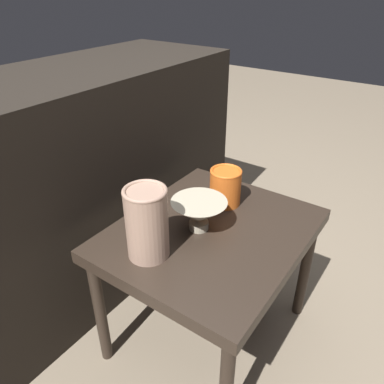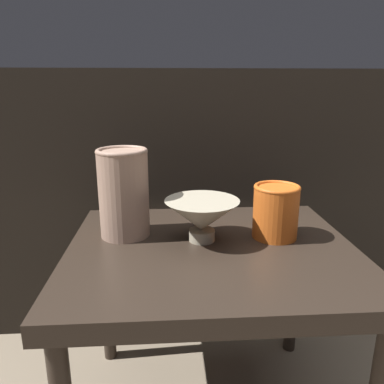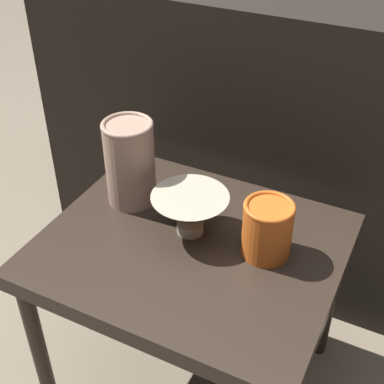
# 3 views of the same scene
# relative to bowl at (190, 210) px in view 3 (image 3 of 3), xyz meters

# --- Properties ---
(ground_plane) EXTENTS (8.00, 8.00, 0.00)m
(ground_plane) POSITION_rel_bowl_xyz_m (0.02, -0.03, -0.51)
(ground_plane) COLOR #7F705B
(table) EXTENTS (0.62, 0.52, 0.46)m
(table) POSITION_rel_bowl_xyz_m (0.02, -0.03, -0.11)
(table) COLOR #2D231C
(table) RESTS_ON ground_plane
(couch_backdrop) EXTENTS (1.37, 0.50, 0.84)m
(couch_backdrop) POSITION_rel_bowl_xyz_m (0.02, 0.57, -0.09)
(couch_backdrop) COLOR black
(couch_backdrop) RESTS_ON ground_plane
(bowl) EXTENTS (0.17, 0.17, 0.09)m
(bowl) POSITION_rel_bowl_xyz_m (0.00, 0.00, 0.00)
(bowl) COLOR #B2A88E
(bowl) RESTS_ON table
(vase_textured_left) EXTENTS (0.12, 0.12, 0.20)m
(vase_textured_left) POSITION_rel_bowl_xyz_m (-0.17, 0.05, 0.05)
(vase_textured_left) COLOR tan
(vase_textured_left) RESTS_ON table
(vase_colorful_right) EXTENTS (0.10, 0.10, 0.12)m
(vase_colorful_right) POSITION_rel_bowl_xyz_m (0.17, 0.01, 0.01)
(vase_colorful_right) COLOR orange
(vase_colorful_right) RESTS_ON table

